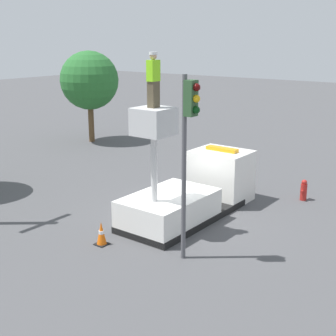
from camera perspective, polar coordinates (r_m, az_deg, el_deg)
The scene contains 7 objects.
ground_plane at distance 17.64m, azimuth 1.91°, elevation -6.12°, with size 120.00×120.00×0.00m, color #4C4C4F.
bucket_truck at distance 17.77m, azimuth 2.99°, elevation -2.89°, with size 6.28×2.31×4.35m.
worker at distance 15.08m, azimuth -1.79°, elevation 10.68°, with size 0.40×0.26×1.75m.
traffic_light_pole at distance 13.29m, azimuth 2.48°, elevation 4.32°, with size 0.34×0.57×5.55m.
fire_hydrant at distance 20.21m, azimuth 16.21°, elevation -2.61°, with size 0.51×0.27×0.88m.
traffic_cone_rear at distance 15.49m, azimuth -8.12°, elevation -7.94°, with size 0.40×0.40×0.79m.
tree_right_bg at distance 30.53m, azimuth -9.57°, elevation 10.46°, with size 3.70×3.70×5.80m.
Camera 1 is at (-13.41, -9.46, 6.49)m, focal length 50.00 mm.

